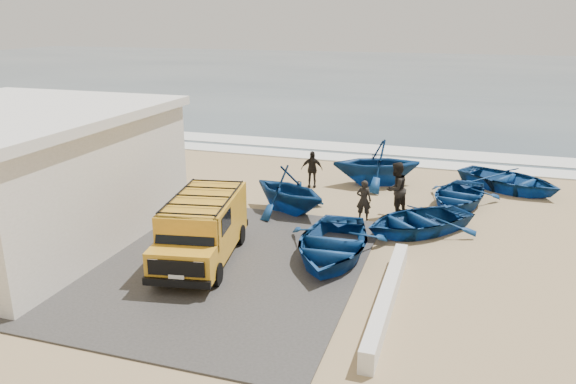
# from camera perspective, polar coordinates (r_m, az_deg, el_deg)

# --- Properties ---
(ground) EXTENTS (160.00, 160.00, 0.00)m
(ground) POSITION_cam_1_polar(r_m,az_deg,el_deg) (18.63, -4.09, -5.03)
(ground) COLOR tan
(slab) EXTENTS (12.00, 10.00, 0.05)m
(slab) POSITION_cam_1_polar(r_m,az_deg,el_deg) (17.80, -12.53, -6.45)
(slab) COLOR #413E3C
(slab) RESTS_ON ground
(ocean) EXTENTS (180.00, 88.00, 0.01)m
(ocean) POSITION_cam_1_polar(r_m,az_deg,el_deg) (72.57, 12.88, 11.47)
(ocean) COLOR #385166
(ocean) RESTS_ON ground
(surf_line) EXTENTS (180.00, 1.60, 0.06)m
(surf_line) POSITION_cam_1_polar(r_m,az_deg,el_deg) (29.54, 4.59, 3.56)
(surf_line) COLOR white
(surf_line) RESTS_ON ground
(surf_wash) EXTENTS (180.00, 2.20, 0.04)m
(surf_wash) POSITION_cam_1_polar(r_m,az_deg,el_deg) (31.92, 5.63, 4.57)
(surf_wash) COLOR white
(surf_wash) RESTS_ON ground
(building) EXTENTS (8.40, 9.40, 4.30)m
(building) POSITION_cam_1_polar(r_m,az_deg,el_deg) (20.37, -26.46, 1.54)
(building) COLOR white
(building) RESTS_ON ground
(parapet) EXTENTS (0.35, 6.00, 0.55)m
(parapet) POSITION_cam_1_polar(r_m,az_deg,el_deg) (14.71, 10.02, -10.55)
(parapet) COLOR silver
(parapet) RESTS_ON ground
(van) EXTENTS (2.59, 4.91, 2.00)m
(van) POSITION_cam_1_polar(r_m,az_deg,el_deg) (17.04, -8.70, -3.51)
(van) COLOR gold
(van) RESTS_ON ground
(boat_near_left) EXTENTS (3.47, 4.67, 0.93)m
(boat_near_left) POSITION_cam_1_polar(r_m,az_deg,el_deg) (17.26, 4.45, -5.25)
(boat_near_left) COLOR navy
(boat_near_left) RESTS_ON ground
(boat_near_right) EXTENTS (4.94, 4.91, 0.84)m
(boat_near_right) POSITION_cam_1_polar(r_m,az_deg,el_deg) (19.72, 12.98, -2.84)
(boat_near_right) COLOR navy
(boat_near_right) RESTS_ON ground
(boat_mid_left) EXTENTS (4.37, 4.18, 1.79)m
(boat_mid_left) POSITION_cam_1_polar(r_m,az_deg,el_deg) (21.02, 0.06, 0.26)
(boat_mid_left) COLOR navy
(boat_mid_left) RESTS_ON ground
(boat_mid_right) EXTENTS (3.51, 4.37, 0.80)m
(boat_mid_right) POSITION_cam_1_polar(r_m,az_deg,el_deg) (22.89, 16.90, -0.35)
(boat_mid_right) COLOR navy
(boat_mid_right) RESTS_ON ground
(boat_far_left) EXTENTS (4.69, 4.38, 2.00)m
(boat_far_left) POSITION_cam_1_polar(r_m,az_deg,el_deg) (24.80, 8.99, 3.00)
(boat_far_left) COLOR navy
(boat_far_left) RESTS_ON ground
(boat_far_right) EXTENTS (5.34, 4.93, 0.90)m
(boat_far_right) POSITION_cam_1_polar(r_m,az_deg,el_deg) (25.60, 21.56, 1.14)
(boat_far_right) COLOR navy
(boat_far_right) RESTS_ON ground
(fisherman_front) EXTENTS (0.55, 0.36, 1.51)m
(fisherman_front) POSITION_cam_1_polar(r_m,az_deg,el_deg) (20.43, 7.71, -0.84)
(fisherman_front) COLOR black
(fisherman_front) RESTS_ON ground
(fisherman_middle) EXTENTS (1.14, 1.23, 2.02)m
(fisherman_middle) POSITION_cam_1_polar(r_m,az_deg,el_deg) (21.08, 10.89, 0.31)
(fisherman_middle) COLOR black
(fisherman_middle) RESTS_ON ground
(fisherman_back) EXTENTS (0.99, 0.59, 1.58)m
(fisherman_back) POSITION_cam_1_polar(r_m,az_deg,el_deg) (24.22, 2.44, 2.34)
(fisherman_back) COLOR black
(fisherman_back) RESTS_ON ground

